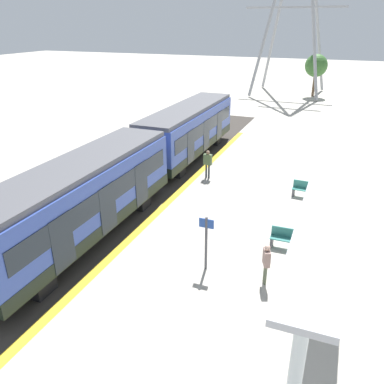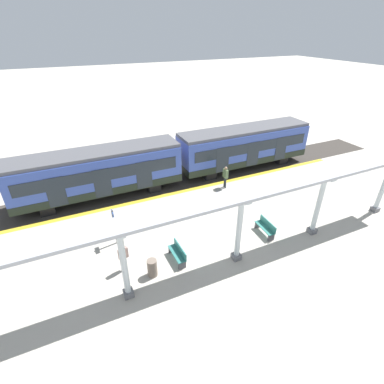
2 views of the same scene
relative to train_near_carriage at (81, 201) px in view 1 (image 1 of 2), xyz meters
name	(u,v)px [view 1 (image 1 of 2)]	position (x,y,z in m)	size (l,w,h in m)	color
ground_plane	(244,212)	(5.77, 5.05, -1.83)	(176.00, 176.00, 0.00)	#B2AB9E
tactile_edge_strip	(171,199)	(1.79, 5.05, -1.82)	(0.39, 28.67, 0.01)	gold
trackbed	(141,194)	(-0.01, 5.05, -1.82)	(3.20, 40.67, 0.01)	#38332D
train_near_carriage	(81,201)	(0.00, 0.00, 0.00)	(2.65, 11.32, 3.48)	#344CA0
train_far_carriage	(188,131)	(0.00, 11.90, 0.00)	(2.65, 11.32, 3.48)	#344CA0
canopy_pillar_second	(318,250)	(9.51, -0.47, 0.10)	(1.10, 0.44, 3.80)	slate
canopy_pillar_third	(329,185)	(9.51, 5.26, 0.10)	(1.10, 0.44, 3.80)	slate
canopy_pillar_fourth	(335,151)	(9.51, 10.52, 0.10)	(1.10, 0.44, 3.80)	slate
canopy_pillar_fifth	(339,128)	(9.51, 16.05, 0.10)	(1.10, 0.44, 3.80)	slate
canopy_beam	(336,145)	(9.51, 4.97, 2.06)	(1.20, 22.97, 0.16)	#A8AAB2
bench_near_end	(289,239)	(8.29, 2.46, -1.38)	(1.51, 0.46, 0.86)	#2F7770
bench_mid_platform	(307,190)	(8.41, 7.96, -1.38)	(1.52, 0.51, 0.86)	#317B70
trash_bin	(296,260)	(8.77, 0.91, -1.36)	(0.48, 0.48, 0.94)	#766659
platform_info_sign	(206,238)	(5.59, -0.16, -0.50)	(0.56, 0.10, 2.20)	#4C4C51
passenger_waiting_near_edge	(208,161)	(2.56, 8.64, -0.75)	(0.50, 0.24, 1.72)	#222930
passenger_by_the_benches	(266,260)	(7.86, -0.23, -0.83)	(0.36, 0.50, 1.59)	#535D45
tree_left_background	(316,66)	(5.66, 39.46, 1.84)	(2.70, 2.70, 5.04)	brown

